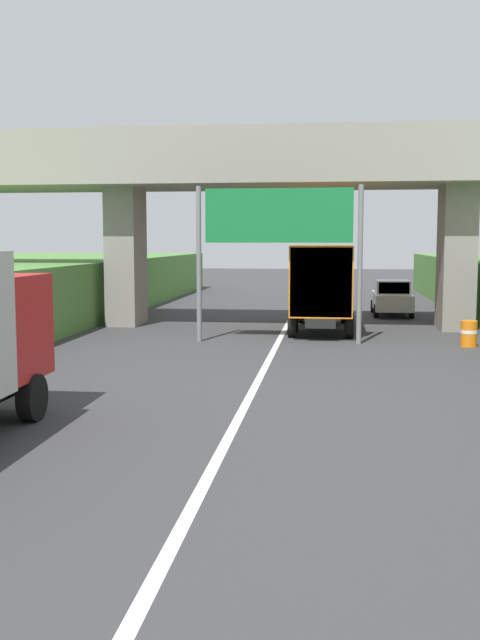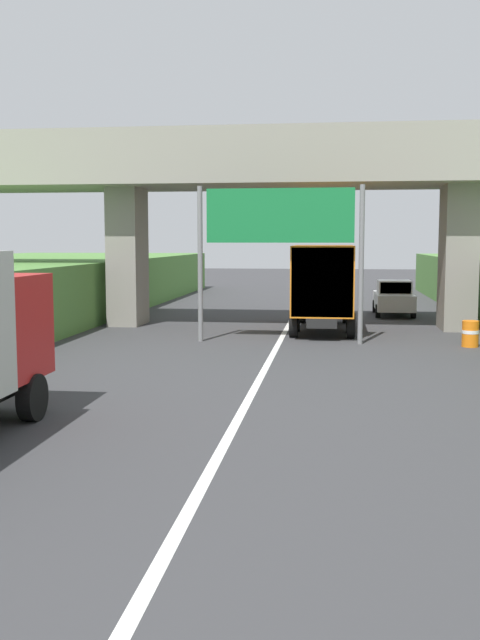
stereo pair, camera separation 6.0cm
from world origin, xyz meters
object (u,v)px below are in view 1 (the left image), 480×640
object	(u,v)px
car_white	(392,298)
construction_barrel_5	(469,333)
truck_orange	(322,283)
overhead_highway_sign	(279,226)

from	to	relation	value
car_white	construction_barrel_5	distance (m)	10.67
truck_orange	construction_barrel_5	size ratio (longest dim) A/B	8.11
car_white	overhead_highway_sign	bearing A→B (deg)	-115.11
truck_orange	car_white	bearing A→B (deg)	62.89
overhead_highway_sign	car_white	xyz separation A→B (m)	(4.83, 10.29, -3.26)
overhead_highway_sign	truck_orange	xyz separation A→B (m)	(1.50, 3.80, -2.19)
construction_barrel_5	car_white	bearing A→B (deg)	99.44
car_white	construction_barrel_5	size ratio (longest dim) A/B	4.56
construction_barrel_5	truck_orange	bearing A→B (deg)	141.60
overhead_highway_sign	construction_barrel_5	size ratio (longest dim) A/B	6.53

